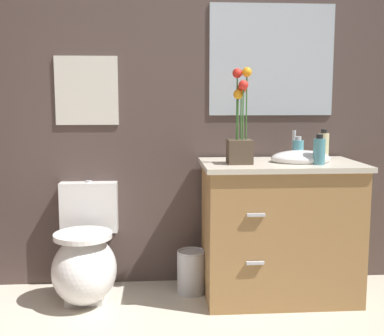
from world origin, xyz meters
The scene contains 10 objects.
wall_back centered at (0.20, 1.81, 1.25)m, with size 4.38×0.05×2.50m, color #4C3D38.
toilet centered at (-0.69, 1.51, 0.24)m, with size 0.38×0.59×0.69m.
vanity_cabinet centered at (0.48, 1.48, 0.43)m, with size 0.94×0.56×1.01m.
flower_vase centered at (0.22, 1.43, 1.00)m, with size 0.14×0.14×0.55m.
soap_bottle centered at (0.75, 1.53, 0.92)m, with size 0.06×0.06×0.19m.
lotion_bottle centered at (0.67, 1.37, 0.91)m, with size 0.07×0.07×0.17m.
hand_wash_bottle centered at (0.61, 1.58, 0.90)m, with size 0.07×0.07×0.15m.
trash_bin centered at (-0.05, 1.57, 0.14)m, with size 0.18×0.18×0.27m.
wall_poster centered at (-0.69, 1.78, 1.26)m, with size 0.39×0.01×0.43m, color silver.
wall_mirror centered at (0.48, 1.78, 1.45)m, with size 0.80×0.01×0.70m, color #B2BCC6.
Camera 1 is at (-0.26, -1.41, 1.20)m, focal length 46.51 mm.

